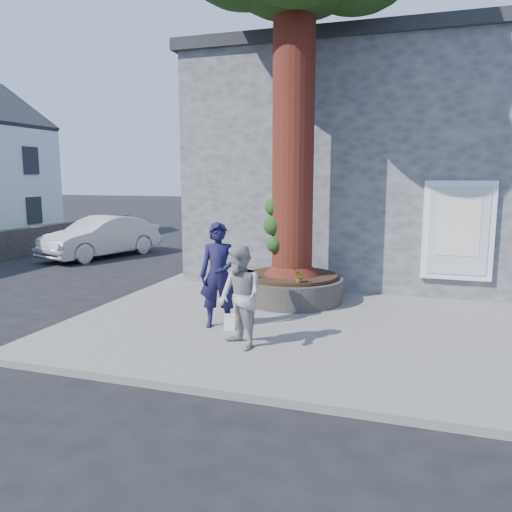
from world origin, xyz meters
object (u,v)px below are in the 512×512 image
(woman, at_px, (240,297))
(man, at_px, (219,275))
(planter, at_px, (292,287))
(car_silver, at_px, (101,237))

(woman, bearing_deg, man, 168.25)
(woman, bearing_deg, planter, 129.43)
(man, bearing_deg, woman, -67.54)
(planter, bearing_deg, man, -108.24)
(planter, relative_size, man, 1.18)
(woman, bearing_deg, car_silver, 175.96)
(car_silver, bearing_deg, woman, -27.81)
(man, distance_m, car_silver, 10.20)
(woman, height_order, car_silver, woman)
(man, bearing_deg, car_silver, 121.08)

